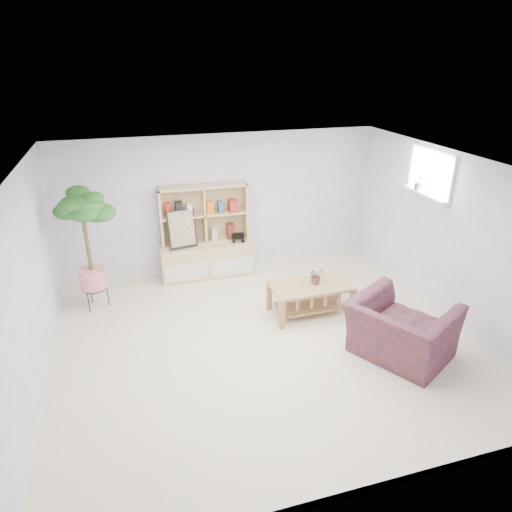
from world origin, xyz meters
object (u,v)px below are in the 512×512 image
object	(u,v)px
storage_unit	(206,233)
armchair	(402,327)
floor_tree	(88,251)
coffee_table	(310,299)

from	to	relation	value
storage_unit	armchair	xyz separation A→B (m)	(1.91, -3.03, -0.36)
floor_tree	storage_unit	bearing A→B (deg)	18.60
storage_unit	coffee_table	distance (m)	2.19
coffee_table	armchair	xyz separation A→B (m)	(0.69, -1.31, 0.20)
coffee_table	armchair	size ratio (longest dim) A/B	0.99
floor_tree	armchair	bearing A→B (deg)	-32.54
armchair	floor_tree	bearing A→B (deg)	28.01
floor_tree	coffee_table	bearing A→B (deg)	-19.61
coffee_table	armchair	distance (m)	1.49
storage_unit	floor_tree	size ratio (longest dim) A/B	0.85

